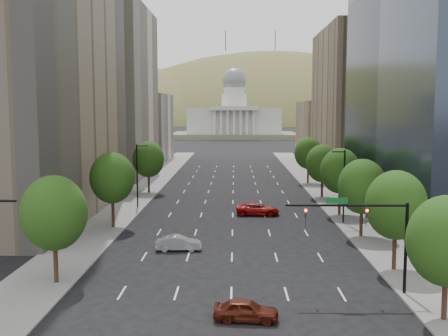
# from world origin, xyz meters

# --- Properties ---
(sidewalk_left) EXTENTS (6.00, 200.00, 0.15)m
(sidewalk_left) POSITION_xyz_m (-15.50, 60.00, 0.07)
(sidewalk_left) COLOR slate
(sidewalk_left) RESTS_ON ground
(sidewalk_right) EXTENTS (6.00, 200.00, 0.15)m
(sidewalk_right) POSITION_xyz_m (15.50, 60.00, 0.07)
(sidewalk_right) COLOR slate
(sidewalk_right) RESTS_ON ground
(midrise_cream_left) EXTENTS (14.00, 30.00, 35.00)m
(midrise_cream_left) POSITION_xyz_m (-25.00, 103.00, 17.50)
(midrise_cream_left) COLOR beige
(midrise_cream_left) RESTS_ON ground
(filler_left) EXTENTS (14.00, 26.00, 18.00)m
(filler_left) POSITION_xyz_m (-25.00, 136.00, 9.00)
(filler_left) COLOR beige
(filler_left) RESTS_ON ground
(parking_tan_right) EXTENTS (14.00, 30.00, 30.00)m
(parking_tan_right) POSITION_xyz_m (25.00, 100.00, 15.00)
(parking_tan_right) COLOR #8C7759
(parking_tan_right) RESTS_ON ground
(filler_right) EXTENTS (14.00, 26.00, 16.00)m
(filler_right) POSITION_xyz_m (25.00, 133.00, 8.00)
(filler_right) COLOR #8C7759
(filler_right) RESTS_ON ground
(tree_right_0) EXTENTS (5.20, 5.20, 8.39)m
(tree_right_0) POSITION_xyz_m (14.00, 25.00, 5.39)
(tree_right_0) COLOR #382316
(tree_right_0) RESTS_ON ground
(tree_right_1) EXTENTS (5.20, 5.20, 8.75)m
(tree_right_1) POSITION_xyz_m (14.00, 36.00, 5.75)
(tree_right_1) COLOR #382316
(tree_right_1) RESTS_ON ground
(tree_right_2) EXTENTS (5.20, 5.20, 8.61)m
(tree_right_2) POSITION_xyz_m (14.00, 48.00, 5.60)
(tree_right_2) COLOR #382316
(tree_right_2) RESTS_ON ground
(tree_right_3) EXTENTS (5.20, 5.20, 8.89)m
(tree_right_3) POSITION_xyz_m (14.00, 60.00, 5.89)
(tree_right_3) COLOR #382316
(tree_right_3) RESTS_ON ground
(tree_right_4) EXTENTS (5.20, 5.20, 8.46)m
(tree_right_4) POSITION_xyz_m (14.00, 74.00, 5.46)
(tree_right_4) COLOR #382316
(tree_right_4) RESTS_ON ground
(tree_right_5) EXTENTS (5.20, 5.20, 8.75)m
(tree_right_5) POSITION_xyz_m (14.00, 90.00, 5.75)
(tree_right_5) COLOR #382316
(tree_right_5) RESTS_ON ground
(tree_left_0) EXTENTS (5.20, 5.20, 8.75)m
(tree_left_0) POSITION_xyz_m (-14.00, 32.00, 5.75)
(tree_left_0) COLOR #382316
(tree_left_0) RESTS_ON ground
(tree_left_1) EXTENTS (5.20, 5.20, 8.97)m
(tree_left_1) POSITION_xyz_m (-14.00, 52.00, 5.96)
(tree_left_1) COLOR #382316
(tree_left_1) RESTS_ON ground
(tree_left_2) EXTENTS (5.20, 5.20, 8.68)m
(tree_left_2) POSITION_xyz_m (-14.00, 78.00, 5.68)
(tree_left_2) COLOR #382316
(tree_left_2) RESTS_ON ground
(streetlight_rn) EXTENTS (1.70, 0.20, 9.00)m
(streetlight_rn) POSITION_xyz_m (13.44, 55.00, 4.84)
(streetlight_rn) COLOR black
(streetlight_rn) RESTS_ON ground
(streetlight_ln) EXTENTS (1.70, 0.20, 9.00)m
(streetlight_ln) POSITION_xyz_m (-13.44, 65.00, 4.84)
(streetlight_ln) COLOR black
(streetlight_ln) RESTS_ON ground
(traffic_signal) EXTENTS (9.12, 0.40, 7.38)m
(traffic_signal) POSITION_xyz_m (10.53, 30.00, 5.17)
(traffic_signal) COLOR black
(traffic_signal) RESTS_ON ground
(capitol) EXTENTS (60.00, 40.00, 35.20)m
(capitol) POSITION_xyz_m (0.00, 249.71, 8.58)
(capitol) COLOR #596647
(capitol) RESTS_ON ground
(foothills) EXTENTS (720.00, 413.00, 263.00)m
(foothills) POSITION_xyz_m (34.67, 599.39, -37.78)
(foothills) COLOR olive
(foothills) RESTS_ON ground
(car_maroon) EXTENTS (4.41, 2.09, 1.46)m
(car_maroon) POSITION_xyz_m (1.00, 24.82, 0.73)
(car_maroon) COLOR #4E180D
(car_maroon) RESTS_ON ground
(car_silver) EXTENTS (4.58, 1.90, 1.47)m
(car_silver) POSITION_xyz_m (-5.28, 42.29, 0.74)
(car_silver) COLOR #96979B
(car_silver) RESTS_ON ground
(car_red_far) EXTENTS (5.76, 2.82, 1.57)m
(car_red_far) POSITION_xyz_m (3.30, 60.10, 0.79)
(car_red_far) COLOR #990B0B
(car_red_far) RESTS_ON ground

